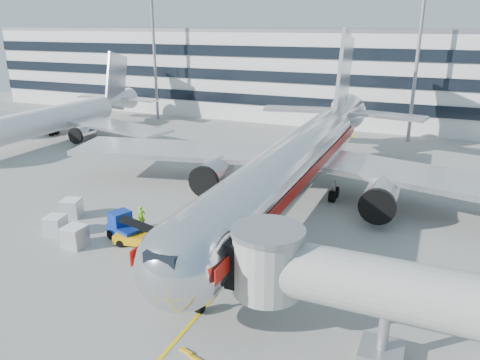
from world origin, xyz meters
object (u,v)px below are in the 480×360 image
at_px(baggage_tug, 124,227).
at_px(cargo_container_left, 55,225).
at_px(main_jet, 297,160).
at_px(cargo_container_front, 75,236).
at_px(belt_loader, 142,238).
at_px(ramp_worker, 141,217).
at_px(cargo_container_right, 72,208).

relative_size(baggage_tug, cargo_container_left, 1.94).
distance_m(main_jet, cargo_container_front, 20.71).
bearing_deg(belt_loader, cargo_container_front, -154.45).
height_order(main_jet, cargo_container_front, main_jet).
bearing_deg(ramp_worker, belt_loader, -95.25).
distance_m(main_jet, cargo_container_left, 21.99).
xyz_separation_m(cargo_container_right, cargo_container_front, (4.37, -4.49, 0.01)).
bearing_deg(baggage_tug, belt_loader, -11.69).
relative_size(main_jet, belt_loader, 10.90).
xyz_separation_m(cargo_container_right, ramp_worker, (7.02, 0.57, 0.10)).
bearing_deg(cargo_container_left, main_jet, 42.28).
xyz_separation_m(belt_loader, ramp_worker, (-2.02, 2.83, 0.31)).
bearing_deg(cargo_container_right, cargo_container_front, -45.81).
height_order(main_jet, ramp_worker, main_jet).
bearing_deg(belt_loader, cargo_container_right, 165.95).
relative_size(cargo_container_left, cargo_container_right, 0.87).
xyz_separation_m(main_jet, belt_loader, (-8.35, -13.51, -3.62)).
bearing_deg(cargo_container_left, cargo_container_right, 111.38).
relative_size(cargo_container_left, ramp_worker, 0.92).
xyz_separation_m(baggage_tug, cargo_container_front, (-2.62, -2.66, -0.12)).
xyz_separation_m(main_jet, ramp_worker, (-10.37, -10.68, -3.30)).
xyz_separation_m(belt_loader, cargo_container_left, (-7.72, -1.10, 0.17)).
distance_m(main_jet, ramp_worker, 15.25).
distance_m(cargo_container_front, ramp_worker, 5.71).
height_order(cargo_container_left, cargo_container_right, cargo_container_right).
relative_size(cargo_container_left, cargo_container_front, 1.02).
xyz_separation_m(belt_loader, cargo_container_right, (-9.04, 2.26, 0.21)).
relative_size(belt_loader, cargo_container_front, 2.80).
bearing_deg(main_jet, ramp_worker, -134.15).
bearing_deg(main_jet, cargo_container_left, -137.72).
xyz_separation_m(main_jet, cargo_container_left, (-16.07, -14.61, -3.45)).
bearing_deg(baggage_tug, cargo_container_right, 165.27).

